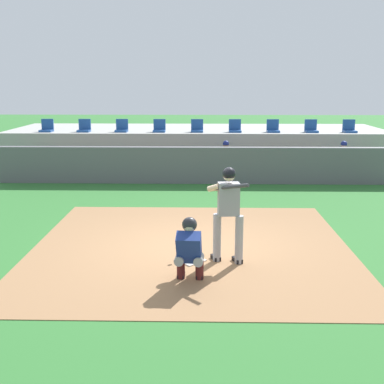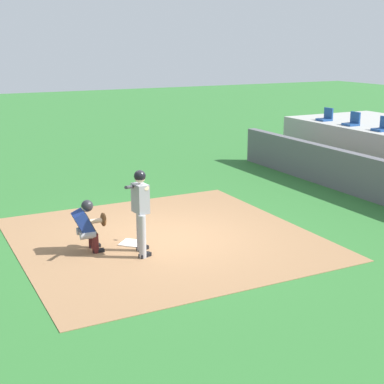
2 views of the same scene
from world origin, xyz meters
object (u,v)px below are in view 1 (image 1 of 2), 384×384
at_px(home_plate, 190,260).
at_px(stadium_seat_6, 273,129).
at_px(stadium_seat_7, 311,129).
at_px(stadium_seat_5, 235,129).
at_px(stadium_seat_2, 122,128).
at_px(stadium_seat_8, 349,129).
at_px(stadium_seat_0, 47,128).
at_px(dugout_player_1, 344,159).
at_px(stadium_seat_4, 197,128).
at_px(batter_at_plate, 228,209).
at_px(catcher_crouched, 189,247).
at_px(stadium_seat_1, 84,128).
at_px(stadium_seat_3, 159,128).
at_px(dugout_player_0, 226,159).

relative_size(home_plate, stadium_seat_6, 0.92).
bearing_deg(stadium_seat_7, stadium_seat_5, 180.00).
height_order(stadium_seat_2, stadium_seat_6, same).
relative_size(stadium_seat_2, stadium_seat_8, 1.00).
bearing_deg(stadium_seat_7, stadium_seat_0, 180.00).
bearing_deg(stadium_seat_5, dugout_player_1, -29.30).
height_order(stadium_seat_5, stadium_seat_6, same).
distance_m(stadium_seat_0, stadium_seat_4, 5.78).
relative_size(home_plate, stadium_seat_8, 0.92).
height_order(home_plate, stadium_seat_8, stadium_seat_8).
height_order(batter_at_plate, stadium_seat_8, stadium_seat_8).
distance_m(stadium_seat_2, stadium_seat_5, 4.33).
bearing_deg(stadium_seat_6, stadium_seat_2, 180.00).
bearing_deg(stadium_seat_4, catcher_crouched, -89.96).
bearing_deg(stadium_seat_1, home_plate, -66.94).
distance_m(stadium_seat_1, stadium_seat_2, 1.44).
xyz_separation_m(stadium_seat_3, stadium_seat_5, (2.89, 0.00, 0.00)).
height_order(stadium_seat_5, stadium_seat_8, same).
bearing_deg(stadium_seat_1, stadium_seat_7, 0.00).
height_order(batter_at_plate, dugout_player_1, batter_at_plate).
height_order(dugout_player_0, stadium_seat_8, stadium_seat_8).
bearing_deg(stadium_seat_7, stadium_seat_8, 0.00).
height_order(catcher_crouched, dugout_player_1, dugout_player_1).
bearing_deg(catcher_crouched, stadium_seat_7, 68.75).
distance_m(home_plate, stadium_seat_6, 10.69).
xyz_separation_m(stadium_seat_0, stadium_seat_5, (7.22, 0.00, 0.00)).
distance_m(home_plate, dugout_player_1, 9.62).
relative_size(stadium_seat_2, stadium_seat_4, 1.00).
bearing_deg(stadium_seat_4, batter_at_plate, -86.13).
distance_m(stadium_seat_3, stadium_seat_4, 1.44).
bearing_deg(batter_at_plate, stadium_seat_1, 116.18).
height_order(batter_at_plate, stadium_seat_6, stadium_seat_6).
distance_m(home_plate, catcher_crouched, 1.11).
xyz_separation_m(dugout_player_0, stadium_seat_6, (1.87, 2.03, 0.86)).
bearing_deg(home_plate, stadium_seat_0, 119.58).
bearing_deg(stadium_seat_3, stadium_seat_5, 0.00).
relative_size(catcher_crouched, stadium_seat_4, 3.48).
bearing_deg(stadium_seat_5, stadium_seat_6, 0.00).
xyz_separation_m(catcher_crouched, stadium_seat_2, (-2.90, 11.12, 0.93)).
height_order(home_plate, stadium_seat_4, stadium_seat_4).
height_order(dugout_player_1, stadium_seat_5, stadium_seat_5).
bearing_deg(stadium_seat_1, stadium_seat_0, 180.00).
bearing_deg(stadium_seat_2, batter_at_plate, -70.69).
bearing_deg(batter_at_plate, stadium_seat_5, 85.78).
xyz_separation_m(stadium_seat_1, stadium_seat_3, (2.89, 0.00, 0.00)).
bearing_deg(stadium_seat_7, home_plate, -113.06).
distance_m(stadium_seat_4, stadium_seat_7, 4.33).
xyz_separation_m(home_plate, dugout_player_0, (1.02, 8.14, 0.65)).
bearing_deg(stadium_seat_0, batter_at_plate, -57.66).
bearing_deg(stadium_seat_7, dugout_player_0, -148.44).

